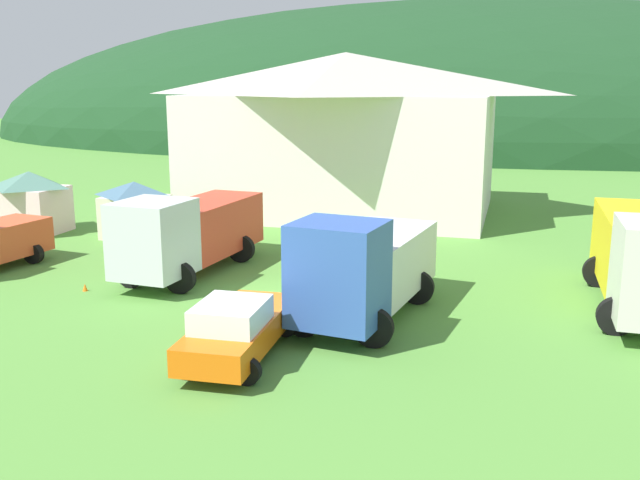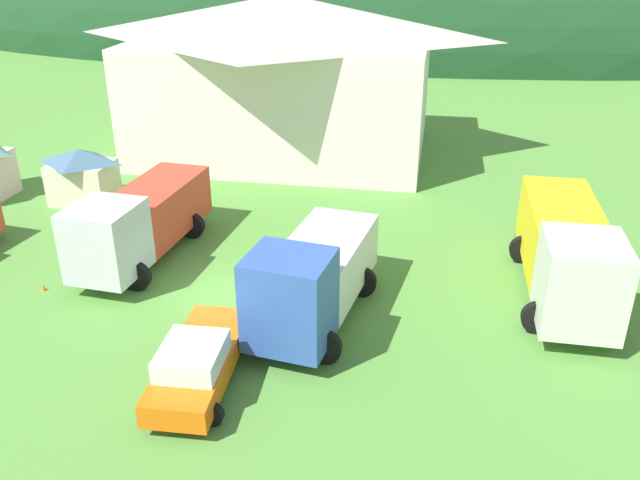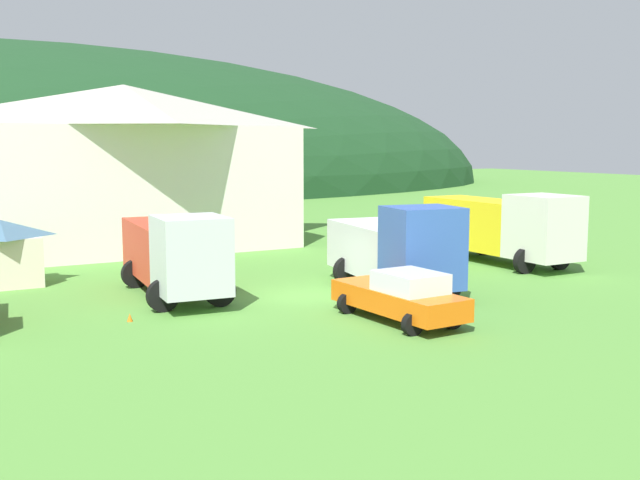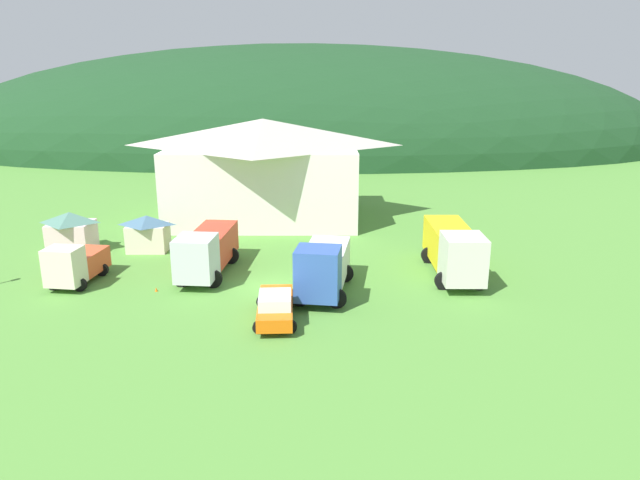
# 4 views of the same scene
# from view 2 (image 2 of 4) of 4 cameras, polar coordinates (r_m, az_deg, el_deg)

# --- Properties ---
(ground_plane) EXTENTS (200.00, 200.00, 0.00)m
(ground_plane) POSITION_cam_2_polar(r_m,az_deg,el_deg) (23.88, -8.55, -4.83)
(ground_plane) COLOR #518C38
(forested_hill_backdrop) EXTENTS (128.00, 60.00, 33.85)m
(forested_hill_backdrop) POSITION_cam_2_polar(r_m,az_deg,el_deg) (90.32, 5.90, 17.62)
(forested_hill_backdrop) COLOR #193D1E
(forested_hill_backdrop) RESTS_ON ground
(depot_building) EXTENTS (17.12, 12.65, 8.75)m
(depot_building) POSITION_cam_2_polar(r_m,az_deg,el_deg) (38.54, -3.03, 14.25)
(depot_building) COLOR white
(depot_building) RESTS_ON ground
(play_shed_cream) EXTENTS (3.04, 2.27, 2.65)m
(play_shed_cream) POSITION_cam_2_polar(r_m,az_deg,el_deg) (33.26, -19.92, 5.34)
(play_shed_cream) COLOR beige
(play_shed_cream) RESTS_ON ground
(tow_truck_silver) EXTENTS (3.47, 7.91, 3.17)m
(tow_truck_silver) POSITION_cam_2_polar(r_m,az_deg,el_deg) (26.41, -15.41, 1.65)
(tow_truck_silver) COLOR silver
(tow_truck_silver) RESTS_ON ground
(box_truck_blue) EXTENTS (3.82, 7.31, 3.42)m
(box_truck_blue) POSITION_cam_2_polar(r_m,az_deg,el_deg) (21.27, -0.70, -3.25)
(box_truck_blue) COLOR #3356AD
(box_truck_blue) RESTS_ON ground
(flatbed_truck_yellow) EXTENTS (3.25, 8.46, 3.37)m
(flatbed_truck_yellow) POSITION_cam_2_polar(r_m,az_deg,el_deg) (24.30, 20.63, -0.88)
(flatbed_truck_yellow) COLOR silver
(flatbed_truck_yellow) RESTS_ON ground
(service_pickup_orange) EXTENTS (2.40, 5.10, 1.66)m
(service_pickup_orange) POSITION_cam_2_polar(r_m,az_deg,el_deg) (19.20, -10.49, -10.31)
(service_pickup_orange) COLOR orange
(service_pickup_orange) RESTS_ON ground
(traffic_cone_near_pickup) EXTENTS (0.36, 0.36, 0.52)m
(traffic_cone_near_pickup) POSITION_cam_2_polar(r_m,az_deg,el_deg) (25.99, -22.82, -4.05)
(traffic_cone_near_pickup) COLOR orange
(traffic_cone_near_pickup) RESTS_ON ground
(traffic_cone_mid_row) EXTENTS (0.36, 0.36, 0.49)m
(traffic_cone_mid_row) POSITION_cam_2_polar(r_m,az_deg,el_deg) (25.15, 1.35, -2.88)
(traffic_cone_mid_row) COLOR orange
(traffic_cone_mid_row) RESTS_ON ground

